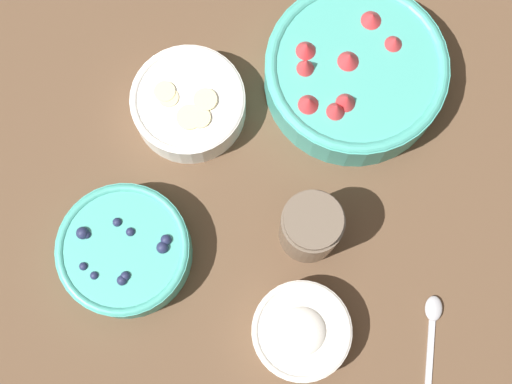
{
  "coord_description": "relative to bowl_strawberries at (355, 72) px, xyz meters",
  "views": [
    {
      "loc": [
        -0.07,
        0.24,
        0.91
      ],
      "look_at": [
        -0.01,
        0.06,
        0.05
      ],
      "focal_mm": 50.0,
      "sensor_mm": 36.0,
      "label": 1
    }
  ],
  "objects": [
    {
      "name": "ground_plane",
      "position": [
        0.08,
        0.14,
        -0.04
      ],
      "size": [
        4.0,
        4.0,
        0.0
      ],
      "primitive_type": "plane",
      "color": "brown"
    },
    {
      "name": "bowl_cream",
      "position": [
        -0.03,
        0.34,
        -0.01
      ],
      "size": [
        0.12,
        0.12,
        0.06
      ],
      "color": "silver",
      "rests_on": "ground_plane"
    },
    {
      "name": "bowl_strawberries",
      "position": [
        0.0,
        0.0,
        0.0
      ],
      "size": [
        0.24,
        0.24,
        0.08
      ],
      "color": "#47AD9E",
      "rests_on": "ground_plane"
    },
    {
      "name": "bowl_blueberries",
      "position": [
        0.21,
        0.32,
        -0.01
      ],
      "size": [
        0.17,
        0.17,
        0.06
      ],
      "color": "#47AD9E",
      "rests_on": "ground_plane"
    },
    {
      "name": "bowl_bananas",
      "position": [
        0.19,
        0.11,
        -0.01
      ],
      "size": [
        0.15,
        0.15,
        0.05
      ],
      "color": "white",
      "rests_on": "ground_plane"
    },
    {
      "name": "jar_chocolate",
      "position": [
        -0.01,
        0.22,
        0.01
      ],
      "size": [
        0.08,
        0.08,
        0.1
      ],
      "color": "brown",
      "rests_on": "ground_plane"
    },
    {
      "name": "spoon",
      "position": [
        -0.19,
        0.29,
        -0.03
      ],
      "size": [
        0.04,
        0.14,
        0.01
      ],
      "color": "#B2B2B7",
      "rests_on": "ground_plane"
    }
  ]
}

